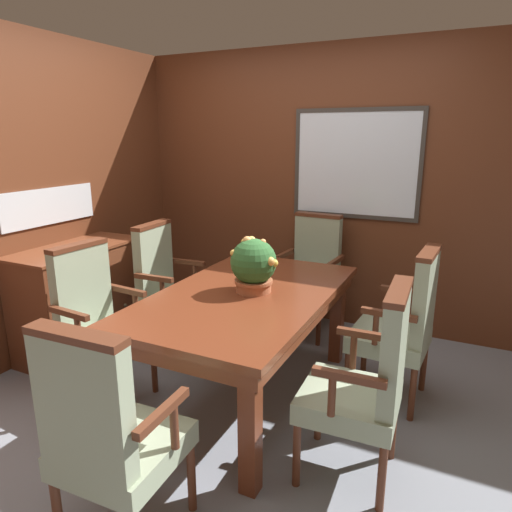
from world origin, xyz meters
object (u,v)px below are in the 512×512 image
(chair_head_far, at_px, (312,270))
(sideboard_cabinet, at_px, (81,299))
(chair_left_far, at_px, (167,284))
(chair_left_near, at_px, (97,318))
(dining_table, at_px, (246,306))
(potted_plant, at_px, (254,265))
(chair_head_near, at_px, (109,432))
(chair_right_near, at_px, (367,380))
(chair_right_far, at_px, (403,322))

(chair_head_far, height_order, sideboard_cabinet, chair_head_far)
(sideboard_cabinet, bearing_deg, chair_left_far, 26.73)
(chair_left_near, relative_size, sideboard_cabinet, 1.00)
(dining_table, relative_size, chair_head_far, 1.65)
(chair_left_near, xyz_separation_m, potted_plant, (0.92, 0.43, 0.36))
(chair_left_far, bearing_deg, chair_left_near, 177.58)
(sideboard_cabinet, bearing_deg, chair_head_near, -40.84)
(chair_head_near, xyz_separation_m, sideboard_cabinet, (-1.53, 1.32, -0.12))
(chair_head_near, bearing_deg, chair_right_near, -136.92)
(dining_table, distance_m, chair_head_near, 1.26)
(chair_head_far, bearing_deg, potted_plant, -84.58)
(chair_left_far, xyz_separation_m, potted_plant, (0.93, -0.34, 0.36))
(dining_table, relative_size, chair_right_far, 1.65)
(chair_right_far, distance_m, sideboard_cabinet, 2.46)
(potted_plant, bearing_deg, chair_left_far, 160.11)
(dining_table, distance_m, sideboard_cabinet, 1.53)
(chair_left_far, relative_size, sideboard_cabinet, 1.00)
(dining_table, distance_m, chair_right_far, 1.01)
(chair_left_far, distance_m, potted_plant, 1.05)
(dining_table, height_order, chair_head_near, chair_head_near)
(chair_left_far, xyz_separation_m, sideboard_cabinet, (-0.62, -0.31, -0.12))
(chair_left_near, bearing_deg, chair_left_far, 4.93)
(chair_right_near, relative_size, chair_right_far, 1.00)
(chair_head_far, distance_m, potted_plant, 1.26)
(chair_left_far, bearing_deg, dining_table, -115.64)
(chair_head_near, bearing_deg, potted_plant, -93.00)
(chair_right_near, xyz_separation_m, chair_right_far, (0.05, 0.81, 0.00))
(chair_head_far, bearing_deg, chair_right_far, -38.50)
(chair_left_far, distance_m, sideboard_cabinet, 0.70)
(chair_left_far, xyz_separation_m, chair_head_far, (0.92, 0.87, 0.00))
(chair_left_far, relative_size, potted_plant, 2.92)
(dining_table, bearing_deg, chair_right_far, 23.50)
(chair_right_far, relative_size, sideboard_cabinet, 1.00)
(chair_left_near, distance_m, chair_left_far, 0.77)
(chair_right_near, relative_size, chair_head_near, 1.00)
(chair_head_near, relative_size, chair_head_far, 1.00)
(potted_plant, relative_size, sideboard_cabinet, 0.34)
(dining_table, distance_m, chair_right_near, 0.96)
(chair_right_far, height_order, sideboard_cabinet, chair_right_far)
(chair_left_far, height_order, chair_head_near, same)
(chair_left_far, height_order, chair_head_far, same)
(dining_table, xyz_separation_m, sideboard_cabinet, (-1.51, 0.06, -0.21))
(chair_right_near, relative_size, sideboard_cabinet, 1.00)
(chair_right_far, height_order, potted_plant, potted_plant)
(chair_head_far, relative_size, sideboard_cabinet, 1.00)
(chair_left_near, distance_m, chair_head_far, 1.87)
(chair_right_near, bearing_deg, chair_left_near, -92.66)
(chair_head_far, xyz_separation_m, sideboard_cabinet, (-1.53, -1.18, -0.12))
(sideboard_cabinet, bearing_deg, potted_plant, -0.95)
(chair_left_far, height_order, chair_right_far, same)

